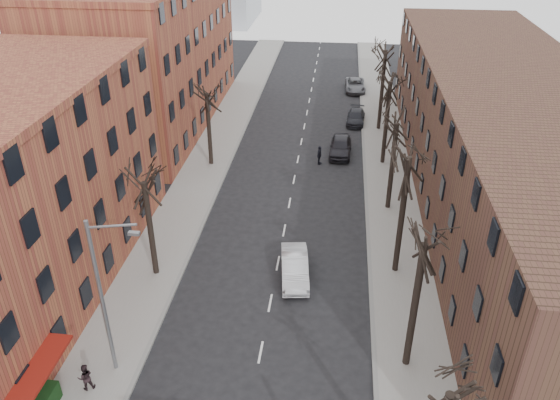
% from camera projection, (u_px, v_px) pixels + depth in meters
% --- Properties ---
extents(sidewalk_left, '(4.00, 90.00, 0.15)m').
position_uv_depth(sidewalk_left, '(210.00, 159.00, 49.63)').
color(sidewalk_left, gray).
rests_on(sidewalk_left, ground).
extents(sidewalk_right, '(4.00, 90.00, 0.15)m').
position_uv_depth(sidewalk_right, '(387.00, 168.00, 48.08)').
color(sidewalk_right, gray).
rests_on(sidewalk_right, ground).
extents(building_left_far, '(12.00, 28.00, 14.00)m').
position_uv_depth(building_left_far, '(147.00, 54.00, 54.73)').
color(building_left_far, brown).
rests_on(building_left_far, ground).
extents(building_right, '(12.00, 50.00, 10.00)m').
position_uv_depth(building_right, '(507.00, 143.00, 40.55)').
color(building_right, '#4A3022').
rests_on(building_right, ground).
extents(tree_right_b, '(5.20, 5.20, 10.80)m').
position_uv_depth(tree_right_b, '(405.00, 364.00, 28.31)').
color(tree_right_b, black).
rests_on(tree_right_b, ground).
extents(tree_right_c, '(5.20, 5.20, 11.60)m').
position_uv_depth(tree_right_c, '(395.00, 271.00, 35.21)').
color(tree_right_c, black).
rests_on(tree_right_c, ground).
extents(tree_right_d, '(5.20, 5.20, 10.00)m').
position_uv_depth(tree_right_d, '(387.00, 208.00, 42.12)').
color(tree_right_d, black).
rests_on(tree_right_d, ground).
extents(tree_right_e, '(5.20, 5.20, 10.80)m').
position_uv_depth(tree_right_e, '(382.00, 163.00, 49.02)').
color(tree_right_e, black).
rests_on(tree_right_e, ground).
extents(tree_right_f, '(5.20, 5.20, 11.60)m').
position_uv_depth(tree_right_f, '(378.00, 129.00, 55.92)').
color(tree_right_f, black).
rests_on(tree_right_f, ground).
extents(tree_left_a, '(5.20, 5.20, 9.50)m').
position_uv_depth(tree_left_a, '(157.00, 274.00, 34.96)').
color(tree_left_a, black).
rests_on(tree_left_a, ground).
extents(tree_left_b, '(5.20, 5.20, 9.50)m').
position_uv_depth(tree_left_b, '(212.00, 165.00, 48.76)').
color(tree_left_b, black).
rests_on(tree_left_b, ground).
extents(streetlight, '(2.45, 0.22, 9.03)m').
position_uv_depth(streetlight, '(104.00, 293.00, 25.51)').
color(streetlight, slate).
rests_on(streetlight, ground).
extents(silver_sedan, '(2.23, 4.88, 1.55)m').
position_uv_depth(silver_sedan, '(295.00, 267.00, 34.27)').
color(silver_sedan, silver).
rests_on(silver_sedan, ground).
extents(parked_car_near, '(2.14, 4.87, 1.63)m').
position_uv_depth(parked_car_near, '(340.00, 146.00, 50.28)').
color(parked_car_near, black).
rests_on(parked_car_near, ground).
extents(parked_car_mid, '(2.10, 4.53, 1.28)m').
position_uv_depth(parked_car_mid, '(356.00, 117.00, 57.19)').
color(parked_car_mid, black).
rests_on(parked_car_mid, ground).
extents(parked_car_far, '(2.50, 5.13, 1.40)m').
position_uv_depth(parked_car_far, '(355.00, 85.00, 66.29)').
color(parked_car_far, slate).
rests_on(parked_car_far, ground).
extents(pedestrian_b, '(0.92, 0.85, 1.51)m').
position_uv_depth(pedestrian_b, '(85.00, 377.00, 26.40)').
color(pedestrian_b, black).
rests_on(pedestrian_b, sidewalk_left).
extents(pedestrian_crossing, '(0.63, 1.08, 1.73)m').
position_uv_depth(pedestrian_crossing, '(319.00, 155.00, 48.48)').
color(pedestrian_crossing, black).
rests_on(pedestrian_crossing, ground).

